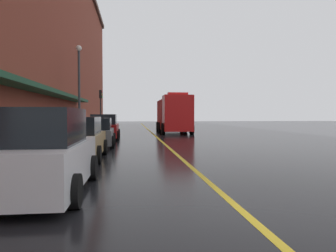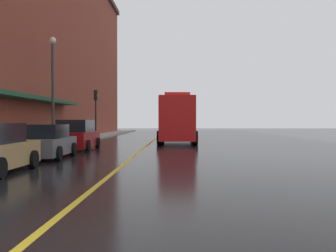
% 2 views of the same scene
% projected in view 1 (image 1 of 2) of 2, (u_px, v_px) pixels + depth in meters
% --- Properties ---
extents(ground_plane, '(112.00, 112.00, 0.00)m').
position_uv_depth(ground_plane, '(152.00, 133.00, 29.90)').
color(ground_plane, black).
extents(sidewalk_left, '(2.40, 70.00, 0.15)m').
position_uv_depth(sidewalk_left, '(86.00, 132.00, 29.18)').
color(sidewalk_left, '#9E9B93').
rests_on(sidewalk_left, ground).
extents(lane_center_stripe, '(0.16, 70.00, 0.01)m').
position_uv_depth(lane_center_stripe, '(152.00, 133.00, 29.90)').
color(lane_center_stripe, gold).
rests_on(lane_center_stripe, ground).
extents(brick_building_left, '(10.22, 64.00, 18.77)m').
position_uv_depth(brick_building_left, '(16.00, 27.00, 27.19)').
color(brick_building_left, brown).
rests_on(brick_building_left, ground).
extents(parked_car_0, '(2.06, 4.13, 1.84)m').
position_uv_depth(parked_car_0, '(41.00, 154.00, 6.70)').
color(parked_car_0, silver).
rests_on(parked_car_0, ground).
extents(parked_car_1, '(2.00, 4.26, 1.63)m').
position_uv_depth(parked_car_1, '(78.00, 139.00, 11.99)').
color(parked_car_1, '#A5844C').
rests_on(parked_car_1, ground).
extents(parked_car_2, '(2.17, 4.17, 1.54)m').
position_uv_depth(parked_car_2, '(96.00, 133.00, 16.93)').
color(parked_car_2, '#595B60').
rests_on(parked_car_2, ground).
extents(parked_car_3, '(2.14, 4.58, 1.76)m').
position_uv_depth(parked_car_3, '(105.00, 127.00, 22.24)').
color(parked_car_3, maroon).
rests_on(parked_car_3, ground).
extents(fire_truck, '(2.86, 7.90, 3.67)m').
position_uv_depth(fire_truck, '(173.00, 115.00, 29.92)').
color(fire_truck, red).
rests_on(fire_truck, ground).
extents(parking_meter_0, '(0.14, 0.18, 1.33)m').
position_uv_depth(parking_meter_0, '(60.00, 128.00, 14.88)').
color(parking_meter_0, '#4C4C51').
rests_on(parking_meter_0, sidewalk_left).
extents(parking_meter_1, '(0.14, 0.18, 1.33)m').
position_uv_depth(parking_meter_1, '(4.00, 139.00, 8.37)').
color(parking_meter_1, '#4C4C51').
rests_on(parking_meter_1, sidewalk_left).
extents(street_lamp_left, '(0.44, 0.44, 6.94)m').
position_uv_depth(street_lamp_left, '(79.00, 80.00, 24.00)').
color(street_lamp_left, '#33383D').
rests_on(street_lamp_left, sidewalk_left).
extents(traffic_light_near, '(0.38, 0.36, 4.30)m').
position_uv_depth(traffic_light_near, '(101.00, 102.00, 34.07)').
color(traffic_light_near, '#232326').
rests_on(traffic_light_near, sidewalk_left).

